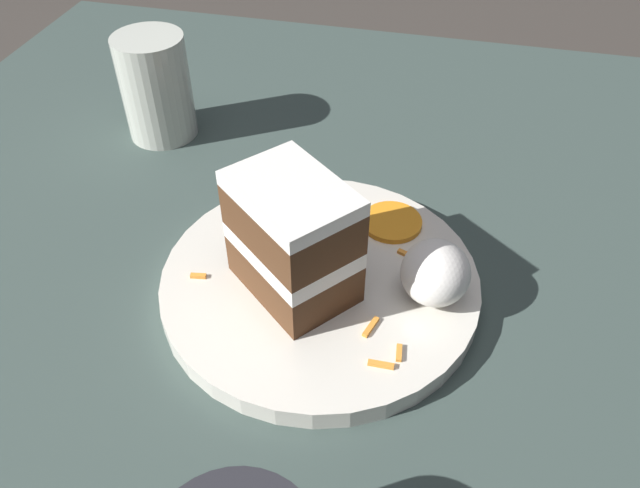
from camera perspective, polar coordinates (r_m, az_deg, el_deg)
The scene contains 8 objects.
ground_plane at distance 0.52m, azimuth 2.17°, elevation -7.43°, with size 6.00×6.00×0.00m, color #38332D.
dining_table at distance 0.51m, azimuth 2.20°, elevation -6.64°, with size 1.03×1.04×0.02m, color #384742.
plate at distance 0.51m, azimuth 0.00°, elevation -3.54°, with size 0.26×0.26×0.02m, color silver.
cake_slice at distance 0.46m, azimuth -2.61°, elevation 0.24°, with size 0.11×0.11×0.10m.
cream_dollop at distance 0.48m, azimuth 10.52°, elevation -2.57°, with size 0.06×0.05×0.04m, color white.
orange_garnish at distance 0.55m, azimuth 6.59°, elevation 2.02°, with size 0.05×0.05×0.00m, color orange.
carrot_shreds_scatter at distance 0.50m, azimuth -0.08°, elevation -2.21°, with size 0.15×0.18×0.00m.
drinking_glass at distance 0.69m, azimuth -14.64°, elevation 13.14°, with size 0.07×0.07×0.11m.
Camera 1 is at (-0.33, -0.06, 0.40)m, focal length 35.00 mm.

